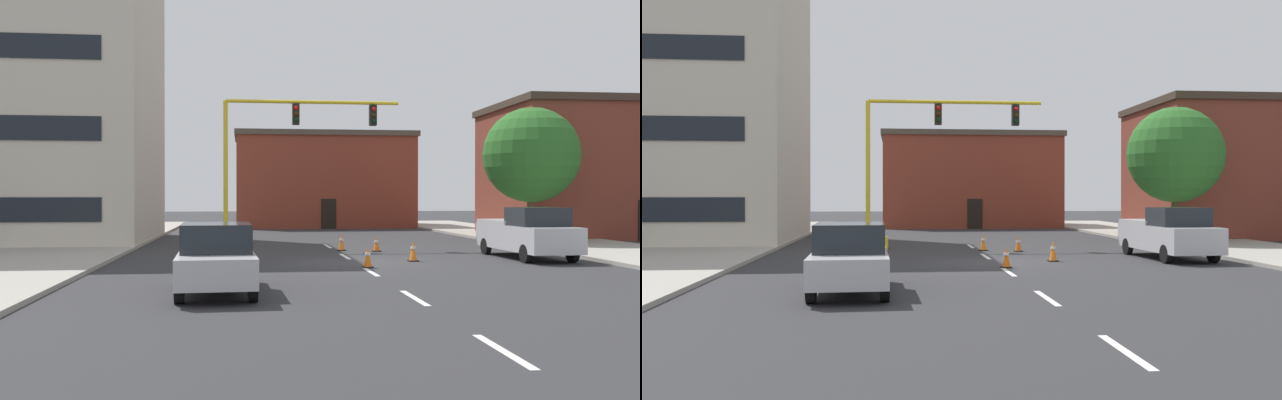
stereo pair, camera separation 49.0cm
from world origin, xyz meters
TOP-DOWN VIEW (x-y plane):
  - ground_plane at (0.00, 0.00)m, footprint 160.00×160.00m
  - sidewalk_left at (-11.85, 8.00)m, footprint 6.00×56.00m
  - sidewalk_right at (11.85, 8.00)m, footprint 6.00×56.00m
  - lane_stripe_seg_0 at (0.00, -14.00)m, footprint 0.16×2.40m
  - lane_stripe_seg_1 at (0.00, -8.50)m, footprint 0.16×2.40m
  - lane_stripe_seg_2 at (0.00, -3.00)m, footprint 0.16×2.40m
  - lane_stripe_seg_3 at (0.00, 2.50)m, footprint 0.16×2.40m
  - lane_stripe_seg_4 at (0.00, 8.00)m, footprint 0.16×2.40m
  - building_tall_left at (-16.82, 12.86)m, footprint 16.22×12.32m
  - building_brick_center at (2.18, 28.43)m, footprint 13.69×7.62m
  - building_row_right at (17.56, 14.19)m, footprint 13.28×9.10m
  - traffic_signal_gantry at (-3.70, 6.79)m, footprint 8.90×1.20m
  - tree_right_mid at (10.32, 8.27)m, footprint 4.78×4.78m
  - pickup_truck_silver at (6.92, 0.91)m, footprint 2.18×5.46m
  - sedan_silver_near_left at (-4.72, -7.16)m, footprint 2.03×4.57m
  - traffic_cone_roadside_a at (0.28, 5.34)m, footprint 0.36×0.36m
  - traffic_cone_roadside_b at (0.14, -1.74)m, footprint 0.36×0.36m
  - traffic_cone_roadside_c at (2.22, 0.27)m, footprint 0.36×0.36m
  - traffic_cone_roadside_d at (1.74, 4.75)m, footprint 0.36×0.36m

SIDE VIEW (x-z plane):
  - ground_plane at x=0.00m, z-range 0.00..0.00m
  - lane_stripe_seg_0 at x=0.00m, z-range 0.00..0.01m
  - lane_stripe_seg_1 at x=0.00m, z-range 0.00..0.01m
  - lane_stripe_seg_2 at x=0.00m, z-range 0.00..0.01m
  - lane_stripe_seg_3 at x=0.00m, z-range 0.00..0.01m
  - lane_stripe_seg_4 at x=0.00m, z-range 0.00..0.01m
  - sidewalk_left at x=-11.85m, z-range 0.00..0.14m
  - sidewalk_right at x=11.85m, z-range 0.00..0.14m
  - traffic_cone_roadside_d at x=1.74m, z-range -0.01..0.67m
  - traffic_cone_roadside_b at x=0.14m, z-range -0.01..0.71m
  - traffic_cone_roadside_a at x=0.28m, z-range -0.01..0.76m
  - traffic_cone_roadside_c at x=2.22m, z-range -0.01..0.78m
  - sedan_silver_near_left at x=-4.72m, z-range 0.02..1.76m
  - pickup_truck_silver at x=6.92m, z-range -0.02..1.97m
  - traffic_signal_gantry at x=-3.70m, z-range -1.18..5.65m
  - building_brick_center at x=2.18m, z-range 0.01..7.28m
  - building_row_right at x=17.56m, z-range 0.01..7.92m
  - tree_right_mid at x=10.32m, z-range 1.03..7.90m
  - building_tall_left at x=-16.82m, z-range 0.01..18.41m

